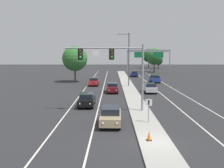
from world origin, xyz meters
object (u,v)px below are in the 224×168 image
at_px(tree_far_right_c, 150,55).
at_px(street_lamp_median, 129,56).
at_px(median_sign_post, 150,107).
at_px(traffic_cone_median_nose, 150,136).
at_px(car_oncoming_darkred, 113,87).
at_px(overhead_signal_mast, 118,63).
at_px(car_oncoming_tan, 112,116).
at_px(highway_sign_gantry, 150,54).
at_px(car_receding_silver, 151,88).
at_px(car_receding_blue, 156,79).
at_px(tree_far_right_b, 155,56).
at_px(tree_far_left_a, 76,59).
at_px(car_oncoming_red, 95,81).
at_px(car_receding_navy, 135,74).
at_px(tree_far_right_a, 159,61).
at_px(car_oncoming_black, 88,100).

bearing_deg(tree_far_right_c, street_lamp_median, -101.54).
relative_size(median_sign_post, traffic_cone_median_nose, 2.97).
xyz_separation_m(street_lamp_median, car_oncoming_darkred, (-2.91, -7.22, -4.97)).
relative_size(overhead_signal_mast, car_oncoming_tan, 1.89).
bearing_deg(highway_sign_gantry, car_receding_silver, -97.61).
relative_size(car_receding_blue, tree_far_right_b, 0.55).
bearing_deg(tree_far_left_a, car_oncoming_red, -52.69).
height_order(car_receding_silver, traffic_cone_median_nose, car_receding_silver).
bearing_deg(car_oncoming_tan, street_lamp_median, 83.42).
xyz_separation_m(street_lamp_median, car_receding_navy, (3.09, 21.73, -4.97)).
bearing_deg(tree_far_right_b, highway_sign_gantry, -111.95).
bearing_deg(tree_far_right_a, median_sign_post, -100.58).
bearing_deg(tree_far_right_c, car_receding_silver, -97.80).
relative_size(car_oncoming_black, car_receding_blue, 1.00).
distance_m(car_oncoming_tan, highway_sign_gantry, 58.87).
bearing_deg(traffic_cone_median_nose, car_oncoming_tan, 120.39).
bearing_deg(car_receding_blue, tree_far_left_a, 177.86).
height_order(car_oncoming_tan, car_oncoming_black, same).
bearing_deg(median_sign_post, tree_far_right_a, 79.42).
bearing_deg(car_receding_silver, car_oncoming_black, -130.13).
bearing_deg(tree_far_left_a, median_sign_post, -71.53).
bearing_deg(car_receding_silver, car_oncoming_tan, -108.15).
bearing_deg(car_oncoming_red, street_lamp_median, -16.79).
xyz_separation_m(car_oncoming_black, car_receding_navy, (9.10, 40.12, 0.00)).
distance_m(overhead_signal_mast, car_oncoming_tan, 6.92).
xyz_separation_m(car_oncoming_red, highway_sign_gantry, (14.89, 28.94, 5.34)).
xyz_separation_m(traffic_cone_median_nose, tree_far_left_a, (-10.84, 39.31, 4.72)).
xyz_separation_m(traffic_cone_median_nose, highway_sign_gantry, (8.62, 62.25, 5.66)).
bearing_deg(car_oncoming_darkred, street_lamp_median, 68.04).
height_order(traffic_cone_median_nose, highway_sign_gantry, highway_sign_gantry).
xyz_separation_m(overhead_signal_mast, car_oncoming_tan, (-0.66, -5.16, -4.56)).
relative_size(overhead_signal_mast, tree_far_right_b, 1.05).
bearing_deg(car_receding_blue, traffic_cone_median_nose, -99.86).
height_order(car_receding_blue, tree_far_right_c, tree_far_right_c).
height_order(traffic_cone_median_nose, tree_far_right_c, tree_far_right_c).
distance_m(car_oncoming_tan, car_oncoming_darkred, 19.37).
xyz_separation_m(car_receding_silver, highway_sign_gantry, (5.13, 38.38, 5.34)).
relative_size(street_lamp_median, tree_far_left_a, 1.25).
xyz_separation_m(car_oncoming_red, car_receding_navy, (9.64, 19.75, 0.00)).
height_order(car_oncoming_red, car_receding_blue, same).
bearing_deg(overhead_signal_mast, tree_far_right_b, 77.11).
xyz_separation_m(car_oncoming_black, car_oncoming_darkred, (3.10, 11.17, 0.00)).
relative_size(car_receding_navy, tree_far_right_c, 0.54).
relative_size(car_oncoming_darkred, tree_far_right_a, 0.86).
distance_m(car_oncoming_red, tree_far_right_c, 64.07).
relative_size(car_receding_navy, tree_far_right_b, 0.55).
height_order(car_receding_silver, tree_far_right_b, tree_far_right_b).
xyz_separation_m(median_sign_post, car_receding_silver, (2.85, 18.94, -0.77)).
distance_m(car_oncoming_black, tree_far_right_a, 78.96).
height_order(street_lamp_median, tree_far_left_a, street_lamp_median).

